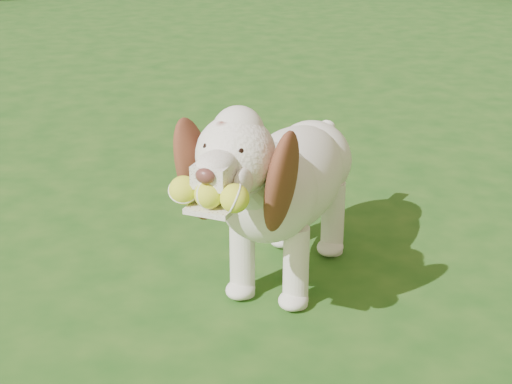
{
  "coord_description": "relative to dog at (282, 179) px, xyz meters",
  "views": [
    {
      "loc": [
        -0.42,
        -3.31,
        1.49
      ],
      "look_at": [
        -0.43,
        -0.88,
        0.48
      ],
      "focal_mm": 55.0,
      "sensor_mm": 36.0,
      "label": 1
    }
  ],
  "objects": [
    {
      "name": "ground",
      "position": [
        0.34,
        0.65,
        -0.44
      ],
      "size": [
        80.0,
        80.0,
        0.0
      ],
      "primitive_type": "plane",
      "color": "#1A4A15",
      "rests_on": "ground"
    },
    {
      "name": "dog",
      "position": [
        0.0,
        0.0,
        0.0
      ],
      "size": [
        0.73,
        1.22,
        0.82
      ],
      "rotation": [
        0.0,
        0.0,
        -0.38
      ],
      "color": "silver",
      "rests_on": "ground"
    }
  ]
}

